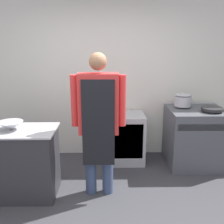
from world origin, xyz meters
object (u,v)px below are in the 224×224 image
Objects in this scene: fridge_unit at (124,138)px; person_cook at (99,117)px; mixing_bowl at (11,126)px; saute_pan at (212,109)px; stove at (195,137)px; stock_pot at (183,100)px.

person_cook reaches higher than fridge_unit.
saute_pan is (2.74, 0.70, 0.02)m from mixing_bowl.
stove is 3.02× the size of mixing_bowl.
stove is 0.54m from saute_pan.
fridge_unit is at bearing 172.92° from stove.
stock_pot is (2.38, 0.98, 0.10)m from mixing_bowl.
fridge_unit is at bearing 167.87° from saute_pan.
saute_pan is at bearing 14.28° from mixing_bowl.
stove is 2.75m from mixing_bowl.
saute_pan reaches higher than stove.
person_cook is 6.86× the size of stock_pot.
mixing_bowl is 2.57m from stock_pot.
mixing_bowl is at bearing -146.21° from fridge_unit.
person_cook is (-1.50, -0.83, 0.58)m from stove.
person_cook reaches higher than mixing_bowl.
mixing_bowl is (-2.57, -0.84, 0.47)m from stove.
stock_pot reaches higher than stove.
stove is at bearing 18.02° from mixing_bowl.
stove is at bearing 29.00° from person_cook.
stove is 2.95× the size of saute_pan.
stock_pot is 0.84× the size of saute_pan.
fridge_unit is 1.43m from saute_pan.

